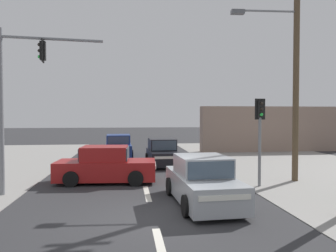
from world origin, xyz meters
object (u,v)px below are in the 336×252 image
sedan_receding_far (106,166)px  sedan_oncoming_near (202,182)px  pedestal_signal_right_kerb (260,127)px  sedan_oncoming_mid (118,147)px  utility_pole_midground_right (293,55)px  hatchback_kerbside_parked (162,153)px  traffic_signal_mast (17,89)px

sedan_receding_far → sedan_oncoming_near: 5.10m
pedestal_signal_right_kerb → sedan_receding_far: pedestal_signal_right_kerb is taller
sedan_oncoming_near → sedan_oncoming_mid: (-3.06, 12.42, 0.00)m
utility_pole_midground_right → hatchback_kerbside_parked: (-5.15, 5.33, -4.78)m
sedan_receding_far → sedan_oncoming_near: same height
utility_pole_midground_right → pedestal_signal_right_kerb: utility_pole_midground_right is taller
sedan_oncoming_near → sedan_receding_far: bearing=131.1°
pedestal_signal_right_kerb → traffic_signal_mast: bearing=-178.9°
pedestal_signal_right_kerb → sedan_receding_far: size_ratio=0.82×
utility_pole_midground_right → sedan_oncoming_mid: bearing=129.8°
hatchback_kerbside_parked → sedan_oncoming_near: size_ratio=0.85×
traffic_signal_mast → pedestal_signal_right_kerb: 9.36m
sedan_oncoming_near → sedan_oncoming_mid: size_ratio=1.01×
traffic_signal_mast → sedan_oncoming_near: bearing=-17.6°
hatchback_kerbside_parked → sedan_oncoming_mid: sedan_oncoming_mid is taller
hatchback_kerbside_parked → sedan_oncoming_mid: size_ratio=0.86×
pedestal_signal_right_kerb → sedan_oncoming_near: pedestal_signal_right_kerb is taller
pedestal_signal_right_kerb → hatchback_kerbside_parked: size_ratio=0.97×
sedan_oncoming_near → sedan_oncoming_mid: same height
utility_pole_midground_right → sedan_receding_far: 9.42m
utility_pole_midground_right → traffic_signal_mast: bearing=-174.6°
utility_pole_midground_right → sedan_receding_far: bearing=174.6°
sedan_receding_far → hatchback_kerbside_parked: (2.94, 4.57, -0.00)m
traffic_signal_mast → hatchback_kerbside_parked: traffic_signal_mast is taller
sedan_receding_far → sedan_oncoming_mid: same height
utility_pole_midground_right → sedan_oncoming_mid: utility_pole_midground_right is taller
traffic_signal_mast → sedan_oncoming_mid: traffic_signal_mast is taller
pedestal_signal_right_kerb → sedan_oncoming_near: (-2.87, -2.20, -1.71)m
hatchback_kerbside_parked → sedan_oncoming_near: bearing=-87.1°
sedan_oncoming_mid → utility_pole_midground_right: bearing=-50.2°
traffic_signal_mast → sedan_receding_far: bearing=30.9°
pedestal_signal_right_kerb → hatchback_kerbside_parked: 7.23m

